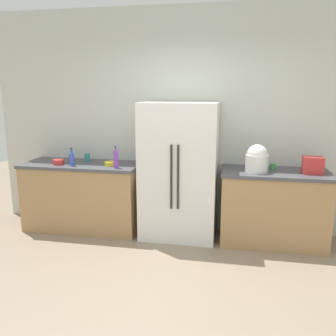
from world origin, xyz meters
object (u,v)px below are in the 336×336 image
at_px(rice_cooker, 257,159).
at_px(bottle_b, 116,159).
at_px(bottle_a, 72,158).
at_px(cup_a, 273,167).
at_px(bowl_b, 58,162).
at_px(toaster, 313,165).
at_px(bowl_a, 110,163).
at_px(refrigerator, 179,171).
at_px(cup_b, 72,160).
at_px(cup_c, 87,157).

xyz_separation_m(rice_cooker, bottle_b, (-1.72, -0.12, -0.04)).
bearing_deg(bottle_a, rice_cooker, 2.26).
relative_size(cup_a, bowl_b, 0.49).
bearing_deg(bottle_b, toaster, 3.74).
relative_size(bottle_a, bowl_a, 1.52).
xyz_separation_m(refrigerator, cup_b, (-1.43, -0.04, 0.10)).
xyz_separation_m(rice_cooker, bowl_a, (-1.84, 0.02, -0.13)).
distance_m(bottle_b, bowl_b, 0.82).
distance_m(rice_cooker, cup_b, 2.38).
xyz_separation_m(cup_a, cup_c, (-2.45, 0.04, 0.02)).
relative_size(rice_cooker, bottle_a, 1.42).
height_order(toaster, cup_b, toaster).
xyz_separation_m(refrigerator, cup_a, (1.15, 0.11, 0.09)).
relative_size(rice_cooker, cup_b, 3.23).
xyz_separation_m(refrigerator, cup_c, (-1.30, 0.15, 0.10)).
bearing_deg(cup_c, rice_cooker, -5.36).
height_order(refrigerator, bowl_a, refrigerator).
bearing_deg(toaster, bowl_b, -178.33).
bearing_deg(cup_a, cup_c, 179.02).
height_order(cup_a, bowl_a, cup_a).
relative_size(bottle_a, cup_c, 2.13).
distance_m(bottle_b, bowl_a, 0.20).
height_order(bottle_a, bowl_b, bottle_a).
height_order(refrigerator, cup_a, refrigerator).
bearing_deg(rice_cooker, cup_b, 179.49).
distance_m(bottle_a, bowl_a, 0.50).
bearing_deg(refrigerator, toaster, -0.86).
bearing_deg(refrigerator, bottle_a, -173.78).
xyz_separation_m(cup_a, bowl_a, (-2.05, -0.15, -0.01)).
xyz_separation_m(bottle_a, cup_c, (0.08, 0.30, -0.04)).
relative_size(rice_cooker, cup_a, 4.60).
bearing_deg(cup_b, bowl_b, -152.73).
height_order(toaster, rice_cooker, rice_cooker).
height_order(toaster, bowl_b, toaster).
distance_m(toaster, bowl_a, 2.48).
bearing_deg(bottle_b, rice_cooker, 3.97).
bearing_deg(bowl_a, bottle_b, -47.43).
height_order(refrigerator, bottle_b, refrigerator).
relative_size(toaster, cup_b, 2.21).
bearing_deg(bottle_a, bottle_b, -2.60).
bearing_deg(bowl_a, bowl_b, -174.01).
height_order(bottle_b, cup_a, bottle_b).
bearing_deg(refrigerator, cup_b, -178.52).
bearing_deg(cup_a, rice_cooker, -140.73).
bearing_deg(bowl_b, rice_cooker, 1.30).
distance_m(rice_cooker, bowl_b, 2.54).
xyz_separation_m(refrigerator, bowl_a, (-0.90, -0.04, 0.07)).
bearing_deg(toaster, cup_a, 162.78).
bearing_deg(cup_c, cup_b, -125.70).
height_order(refrigerator, toaster, refrigerator).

